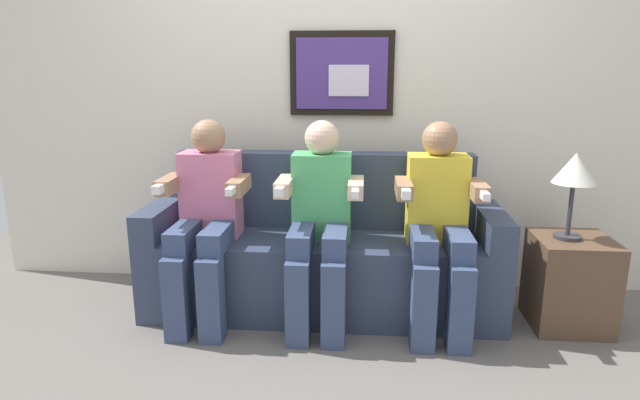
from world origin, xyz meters
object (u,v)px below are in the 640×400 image
at_px(couch, 323,257).
at_px(person_on_left, 206,214).
at_px(table_lamp, 575,172).
at_px(person_on_right, 439,219).
at_px(side_table_right, 569,282).
at_px(person_in_middle, 320,217).

xyz_separation_m(couch, person_on_left, (-0.63, -0.17, 0.29)).
bearing_deg(person_on_left, couch, 14.92).
height_order(person_on_left, table_lamp, person_on_left).
relative_size(person_on_left, person_on_right, 1.00).
relative_size(side_table_right, table_lamp, 1.09).
bearing_deg(side_table_right, person_on_right, -175.18).
distance_m(person_in_middle, person_on_right, 0.63).
distance_m(couch, person_on_right, 0.71).
height_order(person_on_left, person_on_right, same).
height_order(person_on_right, side_table_right, person_on_right).
bearing_deg(person_in_middle, side_table_right, 2.59).
xyz_separation_m(couch, side_table_right, (1.36, -0.11, -0.06)).
relative_size(person_on_left, person_in_middle, 1.00).
bearing_deg(person_in_middle, couch, 89.98).
bearing_deg(table_lamp, couch, 175.28).
distance_m(person_on_right, side_table_right, 0.81).
bearing_deg(side_table_right, couch, 175.53).
bearing_deg(person_on_right, person_on_left, 180.00).
bearing_deg(couch, side_table_right, -4.47).
xyz_separation_m(side_table_right, table_lamp, (-0.04, -0.00, 0.61)).
bearing_deg(person_on_right, couch, 165.08).
distance_m(person_on_left, side_table_right, 2.02).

